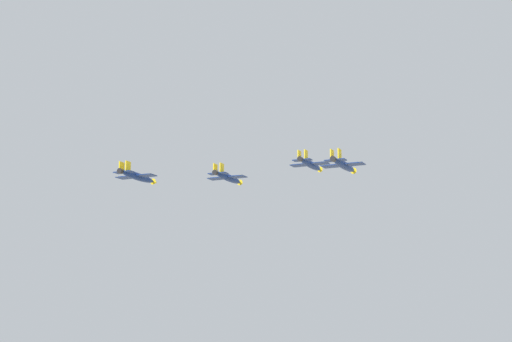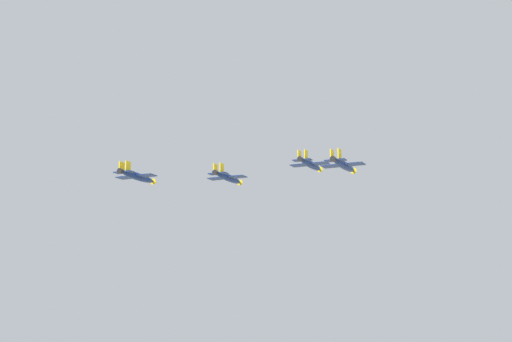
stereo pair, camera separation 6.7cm
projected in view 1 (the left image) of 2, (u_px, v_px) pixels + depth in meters
The scene contains 4 objects.
jet_lead at pixel (311, 164), 236.42m from camera, with size 11.00×16.63×3.68m.
jet_left_wingman at pixel (228, 178), 225.09m from camera, with size 10.63×16.04×3.56m.
jet_right_wingman at pixel (344, 165), 212.34m from camera, with size 11.12×16.82×3.72m.
jet_left_outer at pixel (138, 176), 214.57m from camera, with size 10.75×16.31×3.59m.
Camera 1 is at (-157.93, 189.96, 99.64)m, focal length 60.82 mm.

